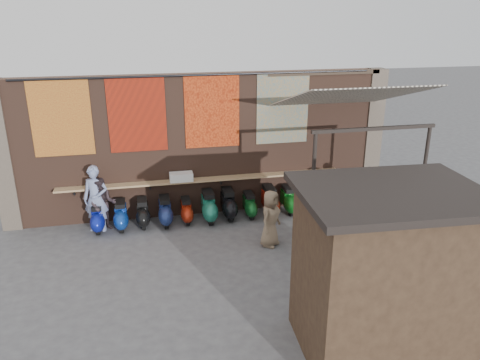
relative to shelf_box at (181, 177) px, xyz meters
The scene contains 35 objects.
ground 2.69m from the shelf_box, 74.63° to the right, with size 70.00×70.00×0.00m, color #474749.
brick_wall 1.06m from the shelf_box, 32.33° to the left, with size 10.00×0.40×4.00m, color brown.
pier_left 4.65m from the shelf_box, behind, with size 0.50×0.50×4.00m, color #4C4238.
pier_right 5.89m from the shelf_box, ahead, with size 0.50×0.50×4.00m, color #4C4238.
eating_counter 0.65m from the shelf_box, ahead, with size 8.00×0.32×0.05m, color #9E7A51.
shelf_box is the anchor object (origin of this frame).
tapestry_redgold 3.45m from the shelf_box, behind, with size 1.50×0.02×2.00m, color maroon.
tapestry_sun 2.06m from the shelf_box, behind, with size 1.50×0.02×2.00m, color red.
tapestry_orange 2.00m from the shelf_box, 10.93° to the left, with size 1.50×0.02×2.00m, color #C74718.
tapestry_multi 3.42m from the shelf_box, ahead, with size 1.50×0.02×2.00m, color #26698D.
hang_rail 2.81m from the shelf_box, 15.06° to the left, with size 0.06×0.06×9.50m, color black.
scooter_stool_0 2.48m from the shelf_box, behind, with size 0.35×0.78×0.74m, color #0D1A95, non-canonical shape.
scooter_stool_1 1.93m from the shelf_box, 168.51° to the right, with size 0.36×0.81×0.77m, color navy, non-canonical shape.
scooter_stool_2 1.44m from the shelf_box, 165.27° to the right, with size 0.36×0.79×0.75m, color black, non-canonical shape.
scooter_stool_3 1.05m from the shelf_box, 146.52° to the right, with size 0.37×0.82×0.78m, color navy, non-canonical shape.
scooter_stool_4 0.95m from the shelf_box, 75.44° to the right, with size 0.32×0.71×0.68m, color #9B210E, non-canonical shape.
scooter_stool_5 1.13m from the shelf_box, 26.58° to the right, with size 0.40×0.89×0.84m, color #1B6E56, non-canonical shape.
scooter_stool_6 1.54m from the shelf_box, 11.61° to the right, with size 0.39×0.87×0.83m, color black, non-canonical shape.
scooter_stool_7 2.10m from the shelf_box, ahead, with size 0.33×0.73×0.69m, color #0E481B, non-canonical shape.
scooter_stool_8 2.63m from the shelf_box, ahead, with size 0.39×0.87×0.83m, color #9D170C, non-canonical shape.
scooter_stool_9 3.19m from the shelf_box, ahead, with size 0.37×0.82×0.78m, color #0B5214, non-canonical shape.
diner_left 2.34m from the shelf_box, behind, with size 0.66×0.43×1.81m, color #7986B0.
diner_right 2.22m from the shelf_box, behind, with size 0.71×0.56×1.47m, color #31262B.
shopper_navy 5.15m from the shelf_box, 16.13° to the right, with size 0.97×0.40×1.65m, color black.
shopper_grey 5.85m from the shelf_box, 31.11° to the right, with size 1.22×0.70×1.89m, color #525256.
shopper_tan 2.94m from the shelf_box, 46.95° to the right, with size 0.71×0.46×1.46m, color #79644D.
market_stall 6.76m from the shelf_box, 65.90° to the right, with size 2.62×1.96×2.84m, color black.
stall_roof 6.96m from the shelf_box, 65.90° to the right, with size 2.93×2.26×0.12m, color black.
stall_sign 5.93m from the shelf_box, 61.39° to the right, with size 1.20×0.04×0.50m, color gold.
stall_shelf 5.88m from the shelf_box, 61.39° to the right, with size 2.17×0.10×0.06m, color #473321.
awning_canvas 4.94m from the shelf_box, 18.72° to the right, with size 3.20×3.40×0.03m, color beige.
awning_ledger 4.94m from the shelf_box, ahead, with size 3.30×0.08×0.12m, color #33261C.
awning_header 5.37m from the shelf_box, 35.06° to the right, with size 3.00×0.08×0.08m, color black.
awning_post_left 4.00m from the shelf_box, 46.71° to the right, with size 0.09×0.09×3.10m, color black.
awning_post_right 6.25m from the shelf_box, 27.66° to the right, with size 0.09×0.09×3.10m, color black.
Camera 1 is at (-1.65, -9.97, 5.56)m, focal length 35.00 mm.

